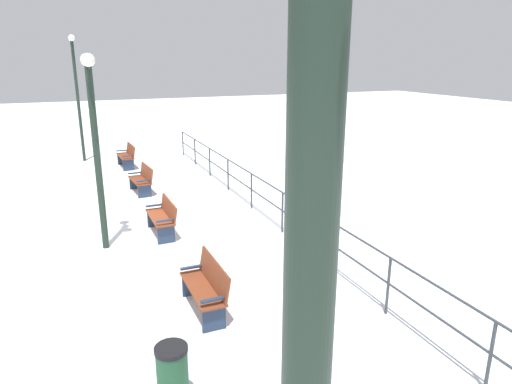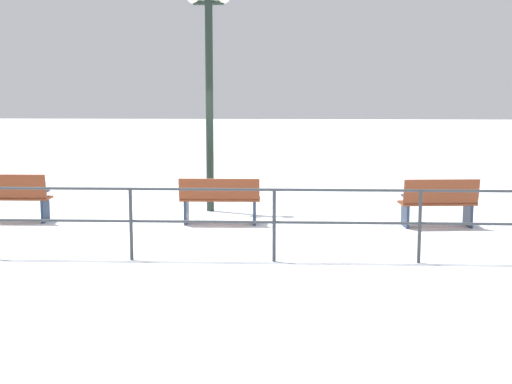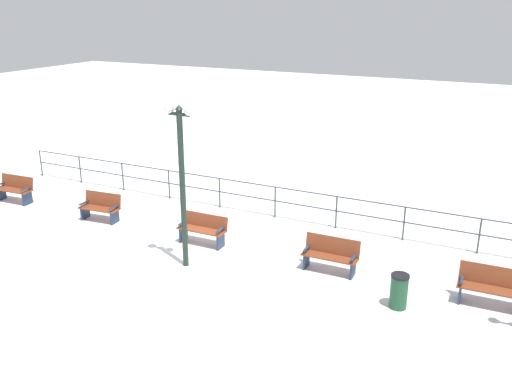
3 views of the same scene
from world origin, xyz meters
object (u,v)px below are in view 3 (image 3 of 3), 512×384
(bench_nearest, at_px, (15,189))
(lamppost_middle, at_px, (181,163))
(bench_second, at_px, (101,207))
(trash_bin, at_px, (399,291))
(bench_third, at_px, (203,229))
(bench_fifth, at_px, (492,287))
(bench_fourth, at_px, (331,254))

(bench_nearest, distance_m, lamppost_middle, 8.77)
(bench_second, bearing_deg, bench_nearest, -95.51)
(lamppost_middle, relative_size, trash_bin, 5.21)
(bench_third, xyz_separation_m, bench_fifth, (0.03, 7.95, 0.02))
(bench_fourth, relative_size, bench_fifth, 0.96)
(bench_nearest, relative_size, trash_bin, 1.73)
(bench_second, relative_size, bench_fourth, 0.94)
(bench_second, xyz_separation_m, trash_bin, (1.21, 9.99, -0.03))
(bench_nearest, relative_size, bench_second, 1.05)
(bench_nearest, height_order, trash_bin, bench_nearest)
(bench_fifth, xyz_separation_m, lamppost_middle, (1.41, -7.61, 2.41))
(bench_second, xyz_separation_m, bench_fourth, (0.15, 7.95, 0.03))
(bench_third, xyz_separation_m, trash_bin, (1.09, 6.01, -0.04))
(bench_fifth, relative_size, lamppost_middle, 0.35)
(bench_fifth, bearing_deg, trash_bin, -62.84)
(bench_second, bearing_deg, lamppost_middle, 64.99)
(bench_nearest, bearing_deg, bench_third, 85.71)
(lamppost_middle, height_order, trash_bin, lamppost_middle)
(bench_third, height_order, bench_fourth, bench_fourth)
(bench_third, bearing_deg, bench_nearest, -92.02)
(lamppost_middle, bearing_deg, bench_nearest, -100.85)
(bench_third, xyz_separation_m, lamppost_middle, (1.44, 0.33, 2.43))
(bench_second, bearing_deg, bench_third, 83.21)
(bench_second, relative_size, trash_bin, 1.65)
(bench_second, relative_size, lamppost_middle, 0.32)
(bench_nearest, relative_size, bench_third, 0.99)
(bench_third, relative_size, trash_bin, 1.74)
(bench_third, bearing_deg, trash_bin, 78.73)
(lamppost_middle, bearing_deg, trash_bin, 93.56)
(bench_nearest, relative_size, bench_fifth, 0.95)
(bench_third, height_order, lamppost_middle, lamppost_middle)
(bench_fourth, bearing_deg, bench_nearest, -91.47)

